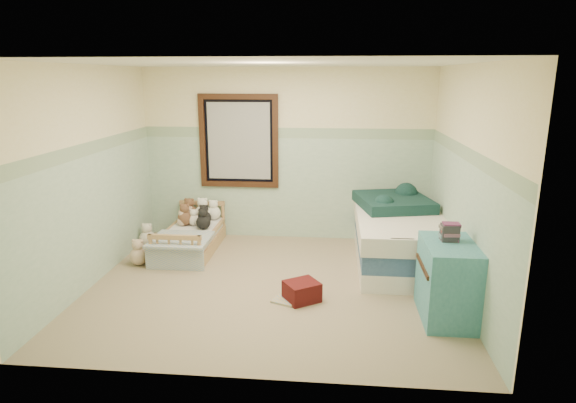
# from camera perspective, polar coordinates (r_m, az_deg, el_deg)

# --- Properties ---
(floor) EXTENTS (4.20, 3.60, 0.02)m
(floor) POSITION_cam_1_polar(r_m,az_deg,el_deg) (5.73, -1.92, -9.96)
(floor) COLOR gray
(floor) RESTS_ON ground
(ceiling) EXTENTS (4.20, 3.60, 0.02)m
(ceiling) POSITION_cam_1_polar(r_m,az_deg,el_deg) (5.22, -2.16, 16.10)
(ceiling) COLOR silver
(ceiling) RESTS_ON wall_back
(wall_back) EXTENTS (4.20, 0.04, 2.50)m
(wall_back) POSITION_cam_1_polar(r_m,az_deg,el_deg) (7.09, -0.15, 5.49)
(wall_back) COLOR beige
(wall_back) RESTS_ON floor
(wall_front) EXTENTS (4.20, 0.04, 2.50)m
(wall_front) POSITION_cam_1_polar(r_m,az_deg,el_deg) (3.62, -5.71, -3.54)
(wall_front) COLOR beige
(wall_front) RESTS_ON floor
(wall_left) EXTENTS (0.04, 3.60, 2.50)m
(wall_left) POSITION_cam_1_polar(r_m,az_deg,el_deg) (5.98, -22.44, 2.67)
(wall_left) COLOR beige
(wall_left) RESTS_ON floor
(wall_right) EXTENTS (0.04, 3.60, 2.50)m
(wall_right) POSITION_cam_1_polar(r_m,az_deg,el_deg) (5.48, 20.32, 1.86)
(wall_right) COLOR beige
(wall_right) RESTS_ON floor
(wainscot_mint) EXTENTS (4.20, 0.01, 1.50)m
(wainscot_mint) POSITION_cam_1_polar(r_m,az_deg,el_deg) (7.18, -0.16, 1.53)
(wainscot_mint) COLOR #90B199
(wainscot_mint) RESTS_ON floor
(border_strip) EXTENTS (4.20, 0.01, 0.15)m
(border_strip) POSITION_cam_1_polar(r_m,az_deg,el_deg) (7.04, -0.17, 8.09)
(border_strip) COLOR #44744F
(border_strip) RESTS_ON wall_back
(window_frame) EXTENTS (1.16, 0.06, 1.36)m
(window_frame) POSITION_cam_1_polar(r_m,az_deg,el_deg) (7.13, -5.84, 7.09)
(window_frame) COLOR black
(window_frame) RESTS_ON wall_back
(window_blinds) EXTENTS (0.92, 0.01, 1.12)m
(window_blinds) POSITION_cam_1_polar(r_m,az_deg,el_deg) (7.14, -5.82, 7.10)
(window_blinds) COLOR #BAB9B6
(window_blinds) RESTS_ON window_frame
(toddler_bed_frame) EXTENTS (0.69, 1.38, 0.18)m
(toddler_bed_frame) POSITION_cam_1_polar(r_m,az_deg,el_deg) (6.91, -11.38, -5.00)
(toddler_bed_frame) COLOR #99683C
(toddler_bed_frame) RESTS_ON floor
(toddler_mattress) EXTENTS (0.63, 1.32, 0.12)m
(toddler_mattress) POSITION_cam_1_polar(r_m,az_deg,el_deg) (6.86, -11.45, -3.83)
(toddler_mattress) COLOR silver
(toddler_mattress) RESTS_ON toddler_bed_frame
(patchwork_quilt) EXTENTS (0.75, 0.69, 0.03)m
(patchwork_quilt) POSITION_cam_1_polar(r_m,az_deg,el_deg) (6.45, -12.57, -4.39)
(patchwork_quilt) COLOR #678DC5
(patchwork_quilt) RESTS_ON toddler_mattress
(plush_bed_brown) EXTENTS (0.22, 0.22, 0.22)m
(plush_bed_brown) POSITION_cam_1_polar(r_m,az_deg,el_deg) (7.31, -11.53, -1.28)
(plush_bed_brown) COLOR brown
(plush_bed_brown) RESTS_ON toddler_mattress
(plush_bed_white) EXTENTS (0.23, 0.23, 0.23)m
(plush_bed_white) POSITION_cam_1_polar(r_m,az_deg,el_deg) (7.26, -10.02, -1.30)
(plush_bed_white) COLOR white
(plush_bed_white) RESTS_ON toddler_mattress
(plush_bed_tan) EXTENTS (0.18, 0.18, 0.18)m
(plush_bed_tan) POSITION_cam_1_polar(r_m,az_deg,el_deg) (7.10, -11.64, -1.94)
(plush_bed_tan) COLOR #CFAF90
(plush_bed_tan) RESTS_ON toddler_mattress
(plush_bed_dark) EXTENTS (0.20, 0.20, 0.20)m
(plush_bed_dark) POSITION_cam_1_polar(r_m,az_deg,el_deg) (7.04, -9.85, -1.93)
(plush_bed_dark) COLOR black
(plush_bed_dark) RESTS_ON toddler_mattress
(plush_floor_cream) EXTENTS (0.23, 0.23, 0.23)m
(plush_floor_cream) POSITION_cam_1_polar(r_m,az_deg,el_deg) (7.23, -16.26, -4.20)
(plush_floor_cream) COLOR silver
(plush_floor_cream) RESTS_ON floor
(plush_floor_tan) EXTENTS (0.23, 0.23, 0.23)m
(plush_floor_tan) POSITION_cam_1_polar(r_m,az_deg,el_deg) (6.57, -17.21, -6.18)
(plush_floor_tan) COLOR #CFAF90
(plush_floor_tan) RESTS_ON floor
(twin_bed_frame) EXTENTS (1.05, 2.10, 0.22)m
(twin_bed_frame) POSITION_cam_1_polar(r_m,az_deg,el_deg) (6.56, 12.76, -5.95)
(twin_bed_frame) COLOR white
(twin_bed_frame) RESTS_ON floor
(twin_boxspring) EXTENTS (1.05, 2.10, 0.22)m
(twin_boxspring) POSITION_cam_1_polar(r_m,az_deg,el_deg) (6.49, 12.87, -4.13)
(twin_boxspring) COLOR navy
(twin_boxspring) RESTS_ON twin_bed_frame
(twin_mattress) EXTENTS (1.09, 2.14, 0.22)m
(twin_mattress) POSITION_cam_1_polar(r_m,az_deg,el_deg) (6.42, 12.98, -2.27)
(twin_mattress) COLOR silver
(twin_mattress) RESTS_ON twin_boxspring
(teal_blanket) EXTENTS (1.08, 1.12, 0.14)m
(teal_blanket) POSITION_cam_1_polar(r_m,az_deg,el_deg) (6.65, 12.32, -0.03)
(teal_blanket) COLOR black
(teal_blanket) RESTS_ON twin_mattress
(dresser) EXTENTS (0.49, 0.79, 0.79)m
(dresser) POSITION_cam_1_polar(r_m,az_deg,el_deg) (5.12, 18.32, -8.90)
(dresser) COLOR teal
(dresser) RESTS_ON floor
(book_stack) EXTENTS (0.17, 0.14, 0.17)m
(book_stack) POSITION_cam_1_polar(r_m,az_deg,el_deg) (5.03, 18.54, -3.50)
(book_stack) COLOR #412C26
(book_stack) RESTS_ON dresser
(red_pillow) EXTENTS (0.45, 0.44, 0.21)m
(red_pillow) POSITION_cam_1_polar(r_m,az_deg,el_deg) (5.33, 1.64, -10.55)
(red_pillow) COLOR maroon
(red_pillow) RESTS_ON floor
(floor_book) EXTENTS (0.31, 0.28, 0.02)m
(floor_book) POSITION_cam_1_polar(r_m,az_deg,el_deg) (5.34, -0.37, -11.63)
(floor_book) COLOR gold
(floor_book) RESTS_ON floor
(extra_plush_0) EXTENTS (0.15, 0.15, 0.15)m
(extra_plush_0) POSITION_cam_1_polar(r_m,az_deg,el_deg) (7.05, -12.36, -2.22)
(extra_plush_0) COLOR #CFAF90
(extra_plush_0) RESTS_ON toddler_mattress
(extra_plush_1) EXTENTS (0.20, 0.20, 0.20)m
(extra_plush_1) POSITION_cam_1_polar(r_m,az_deg,el_deg) (6.83, -9.97, -2.43)
(extra_plush_1) COLOR black
(extra_plush_1) RESTS_ON toddler_mattress
(extra_plush_2) EXTENTS (0.20, 0.20, 0.20)m
(extra_plush_2) POSITION_cam_1_polar(r_m,az_deg,el_deg) (7.26, -8.76, -1.35)
(extra_plush_2) COLOR white
(extra_plush_2) RESTS_ON toddler_mattress
(extra_plush_3) EXTENTS (0.16, 0.16, 0.16)m
(extra_plush_3) POSITION_cam_1_polar(r_m,az_deg,el_deg) (7.03, -11.05, -2.15)
(extra_plush_3) COLOR silver
(extra_plush_3) RESTS_ON toddler_mattress
(extra_plush_4) EXTENTS (0.21, 0.21, 0.21)m
(extra_plush_4) POSITION_cam_1_polar(r_m,az_deg,el_deg) (7.06, -12.05, -1.93)
(extra_plush_4) COLOR brown
(extra_plush_4) RESTS_ON toddler_mattress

